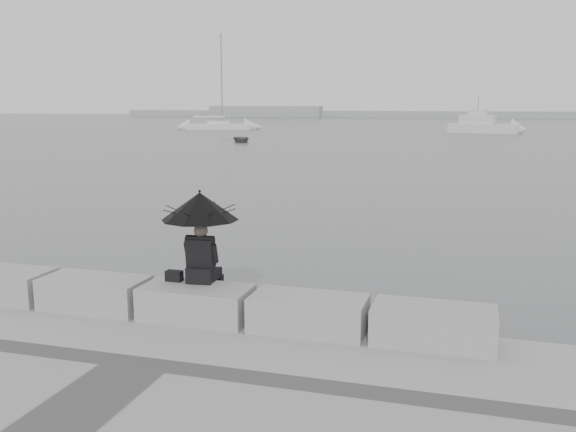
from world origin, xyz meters
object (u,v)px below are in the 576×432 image
(sailboat_left, at_px, (219,126))
(motor_cruiser, at_px, (484,126))
(dinghy, at_px, (241,139))
(seated_person, at_px, (200,216))

(sailboat_left, height_order, motor_cruiser, sailboat_left)
(sailboat_left, bearing_deg, dinghy, -84.23)
(sailboat_left, relative_size, dinghy, 3.82)
(motor_cruiser, bearing_deg, sailboat_left, -168.29)
(seated_person, xyz_separation_m, dinghy, (-17.67, 48.54, -1.71))
(seated_person, relative_size, motor_cruiser, 0.16)
(sailboat_left, height_order, dinghy, sailboat_left)
(seated_person, bearing_deg, sailboat_left, 106.43)
(seated_person, bearing_deg, dinghy, 104.01)
(motor_cruiser, bearing_deg, seated_person, -81.55)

